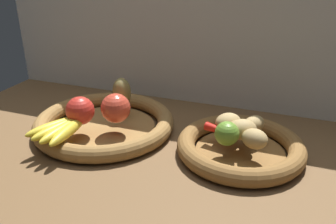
# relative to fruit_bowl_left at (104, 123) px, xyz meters

# --- Properties ---
(ground_plane) EXTENTS (1.40, 0.90, 0.03)m
(ground_plane) POSITION_rel_fruit_bowl_left_xyz_m (0.21, -0.01, -0.04)
(ground_plane) COLOR brown
(back_wall) EXTENTS (1.40, 0.03, 0.55)m
(back_wall) POSITION_rel_fruit_bowl_left_xyz_m (0.21, 0.29, 0.25)
(back_wall) COLOR silver
(back_wall) RESTS_ON ground_plane
(fruit_bowl_left) EXTENTS (0.38, 0.38, 0.04)m
(fruit_bowl_left) POSITION_rel_fruit_bowl_left_xyz_m (0.00, 0.00, 0.00)
(fruit_bowl_left) COLOR olive
(fruit_bowl_left) RESTS_ON ground_plane
(fruit_bowl_right) EXTENTS (0.31, 0.31, 0.04)m
(fruit_bowl_right) POSITION_rel_fruit_bowl_left_xyz_m (0.37, -0.00, 0.00)
(fruit_bowl_right) COLOR brown
(fruit_bowl_right) RESTS_ON ground_plane
(apple_red_front) EXTENTS (0.07, 0.07, 0.07)m
(apple_red_front) POSITION_rel_fruit_bowl_left_xyz_m (-0.03, -0.06, 0.06)
(apple_red_front) COLOR red
(apple_red_front) RESTS_ON fruit_bowl_left
(apple_red_right) EXTENTS (0.08, 0.08, 0.08)m
(apple_red_right) POSITION_rel_fruit_bowl_left_xyz_m (0.05, -0.02, 0.06)
(apple_red_right) COLOR #CC422D
(apple_red_right) RESTS_ON fruit_bowl_left
(pear_brown) EXTENTS (0.08, 0.08, 0.09)m
(pear_brown) POSITION_rel_fruit_bowl_left_xyz_m (0.02, 0.08, 0.07)
(pear_brown) COLOR olive
(pear_brown) RESTS_ON fruit_bowl_left
(banana_bunch_front) EXTENTS (0.11, 0.17, 0.03)m
(banana_bunch_front) POSITION_rel_fruit_bowl_left_xyz_m (-0.04, -0.12, 0.04)
(banana_bunch_front) COLOR yellow
(banana_bunch_front) RESTS_ON fruit_bowl_left
(potato_small) EXTENTS (0.07, 0.07, 0.05)m
(potato_small) POSITION_rel_fruit_bowl_left_xyz_m (0.41, -0.03, 0.05)
(potato_small) COLOR tan
(potato_small) RESTS_ON fruit_bowl_right
(potato_back) EXTENTS (0.07, 0.08, 0.04)m
(potato_back) POSITION_rel_fruit_bowl_left_xyz_m (0.40, 0.05, 0.04)
(potato_back) COLOR tan
(potato_back) RESTS_ON fruit_bowl_right
(potato_large) EXTENTS (0.09, 0.08, 0.05)m
(potato_large) POSITION_rel_fruit_bowl_left_xyz_m (0.37, -0.00, 0.05)
(potato_large) COLOR tan
(potato_large) RESTS_ON fruit_bowl_right
(potato_oblong) EXTENTS (0.09, 0.09, 0.05)m
(potato_oblong) POSITION_rel_fruit_bowl_left_xyz_m (0.34, 0.03, 0.05)
(potato_oblong) COLOR tan
(potato_oblong) RESTS_ON fruit_bowl_right
(lime_near) EXTENTS (0.06, 0.06, 0.06)m
(lime_near) POSITION_rel_fruit_bowl_left_xyz_m (0.35, -0.04, 0.05)
(lime_near) COLOR olive
(lime_near) RESTS_ON fruit_bowl_right
(chili_pepper) EXTENTS (0.14, 0.06, 0.02)m
(chili_pepper) POSITION_rel_fruit_bowl_left_xyz_m (0.35, -0.01, 0.04)
(chili_pepper) COLOR red
(chili_pepper) RESTS_ON fruit_bowl_right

